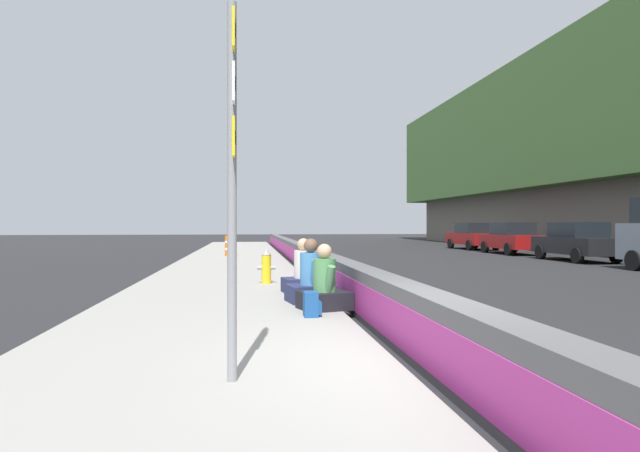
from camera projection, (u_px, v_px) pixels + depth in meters
The scene contains 13 objects.
ground_plane at pixel (438, 373), 5.97m from camera, with size 160.00×160.00×0.00m, color #232326.
sidewalk_strip at pixel (192, 375), 5.61m from camera, with size 80.00×4.40×0.14m, color gray.
jersey_barrier at pixel (438, 334), 5.97m from camera, with size 76.00×0.45×0.85m.
route_sign_post at pixel (233, 161), 5.16m from camera, with size 0.44×0.09×3.60m.
fire_hydrant at pixel (266, 266), 13.64m from camera, with size 0.26×0.46×0.88m.
seated_person_foreground at pixel (324, 289), 9.52m from camera, with size 0.90×0.98×1.15m.
seated_person_middle at pixel (311, 282), 10.42m from camera, with size 0.88×0.99×1.22m.
seated_person_rear at pixel (303, 276), 11.83m from camera, with size 0.85×0.96×1.18m.
backpack at pixel (311, 304), 8.77m from camera, with size 0.32×0.28×0.40m.
construction_barrel at pixel (230, 246), 25.28m from camera, with size 0.54×0.54×0.95m.
parked_car_fourth at pixel (577, 242), 23.83m from camera, with size 4.52×1.99×1.71m.
parked_car_midline at pixel (512, 238), 29.49m from camera, with size 4.52×2.00×1.71m.
parked_car_far at pixel (473, 236), 34.91m from camera, with size 4.55×2.04×1.71m.
Camera 1 is at (-5.73, 2.08, 1.63)m, focal length 30.54 mm.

